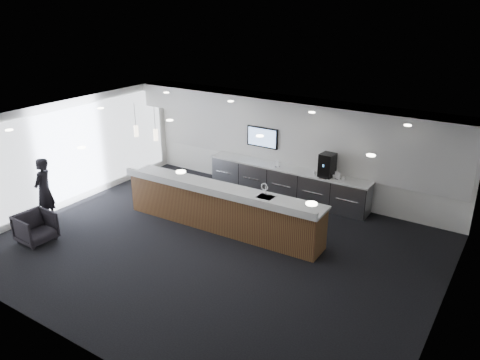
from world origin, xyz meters
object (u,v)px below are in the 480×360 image
Objects in this scene: armchair at (36,228)px; coffee_machine at (327,165)px; service_counter at (221,208)px; lounge_guest at (44,190)px.

coffee_machine is at bearing -39.46° from armchair.
service_counter reaches higher than armchair.
coffee_machine reaches higher than armchair.
lounge_guest reaches higher than coffee_machine.
coffee_machine is 7.61m from lounge_guest.
coffee_machine is at bearing 55.35° from service_counter.
lounge_guest is at bearing 43.19° from armchair.
coffee_machine is 0.37× the size of lounge_guest.
service_counter is at bearing -119.01° from coffee_machine.
service_counter is at bearing 94.33° from lounge_guest.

